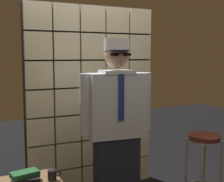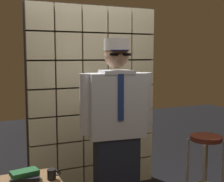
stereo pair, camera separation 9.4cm
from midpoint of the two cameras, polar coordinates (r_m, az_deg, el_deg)
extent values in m
cube|color=beige|center=(3.96, -8.75, -16.15)|extent=(0.31, 0.08, 0.31)
cube|color=beige|center=(4.05, -4.17, -15.51)|extent=(0.31, 0.08, 0.31)
cube|color=beige|center=(4.18, 0.14, -14.82)|extent=(0.31, 0.08, 0.31)
cube|color=beige|center=(4.32, 4.17, -14.10)|extent=(0.31, 0.08, 0.31)
cube|color=beige|center=(3.77, -13.71, -12.15)|extent=(0.31, 0.08, 0.31)
cube|color=beige|center=(3.84, -8.84, -11.66)|extent=(0.31, 0.08, 0.31)
cube|color=beige|center=(3.94, -4.21, -11.11)|extent=(0.31, 0.08, 0.31)
cube|color=beige|center=(4.07, 0.14, -10.53)|extent=(0.31, 0.08, 0.31)
cube|color=beige|center=(4.21, 4.20, -9.94)|extent=(0.31, 0.08, 0.31)
cube|color=beige|center=(3.68, -13.85, -7.32)|extent=(0.31, 0.08, 0.31)
cube|color=beige|center=(3.75, -8.93, -6.92)|extent=(0.31, 0.08, 0.31)
cube|color=beige|center=(3.86, -4.25, -6.49)|extent=(0.31, 0.08, 0.31)
cube|color=beige|center=(3.98, 0.15, -6.04)|extent=(0.31, 0.08, 0.31)
cube|color=beige|center=(4.13, 4.24, -5.60)|extent=(0.31, 0.08, 0.31)
cube|color=beige|center=(3.61, -13.99, -2.28)|extent=(0.31, 0.08, 0.31)
cube|color=beige|center=(3.69, -9.02, -1.98)|extent=(0.31, 0.08, 0.31)
cube|color=beige|center=(3.80, -4.29, -1.68)|extent=(0.31, 0.08, 0.31)
cube|color=beige|center=(3.93, 0.15, -1.39)|extent=(0.31, 0.08, 0.31)
cube|color=beige|center=(4.08, 4.28, -1.11)|extent=(0.31, 0.08, 0.31)
cube|color=beige|center=(3.58, -14.14, 2.89)|extent=(0.31, 0.08, 0.31)
cube|color=beige|center=(3.66, -9.11, 3.09)|extent=(0.31, 0.08, 0.31)
cube|color=beige|center=(3.76, -4.34, 3.25)|extent=(0.31, 0.08, 0.31)
cube|color=beige|center=(3.89, 0.15, 3.38)|extent=(0.31, 0.08, 0.31)
cube|color=beige|center=(4.05, 4.32, 3.48)|extent=(0.31, 0.08, 0.31)
cube|color=beige|center=(3.57, -14.29, 8.12)|extent=(0.31, 0.08, 0.31)
cube|color=beige|center=(3.65, -9.21, 8.21)|extent=(0.31, 0.08, 0.31)
cube|color=beige|center=(3.76, -4.38, 8.22)|extent=(0.31, 0.08, 0.31)
cube|color=beige|center=(3.89, 0.15, 8.19)|extent=(0.31, 0.08, 0.31)
cube|color=beige|center=(4.04, 4.36, 8.11)|extent=(0.31, 0.08, 0.31)
cube|color=beige|center=(3.60, -14.44, 13.33)|extent=(0.31, 0.08, 0.31)
cube|color=beige|center=(3.68, -9.30, 13.30)|extent=(0.31, 0.08, 0.31)
cube|color=beige|center=(3.78, -4.43, 13.17)|extent=(0.31, 0.08, 0.31)
cube|color=beige|center=(3.91, 0.15, 12.97)|extent=(0.31, 0.08, 0.31)
cube|color=beige|center=(4.06, 4.40, 12.72)|extent=(0.31, 0.08, 0.31)
cube|color=#38332D|center=(3.84, -4.58, -1.58)|extent=(1.65, 0.02, 2.31)
cube|color=#1E2333|center=(3.20, -0.05, -16.11)|extent=(0.44, 0.26, 0.88)
cube|color=silver|center=(2.99, -0.05, -2.66)|extent=(0.57, 0.30, 0.63)
cube|color=navy|center=(2.86, 0.79, -1.18)|extent=(0.06, 0.02, 0.44)
cube|color=silver|center=(2.96, -0.05, 3.53)|extent=(0.33, 0.28, 0.04)
sphere|color=tan|center=(2.96, -0.05, 6.55)|extent=(0.24, 0.24, 0.24)
ellipsoid|color=black|center=(2.91, 0.31, 5.72)|extent=(0.16, 0.10, 0.11)
cube|color=black|center=(2.85, 0.69, 6.78)|extent=(0.20, 0.03, 0.02)
cylinder|color=#191E47|center=(2.87, 0.55, 7.55)|extent=(0.20, 0.20, 0.01)
cylinder|color=white|center=(2.96, -0.05, 8.62)|extent=(0.24, 0.24, 0.11)
cylinder|color=silver|center=(3.11, 5.34, -1.88)|extent=(0.12, 0.12, 0.58)
cylinder|color=silver|center=(2.90, -5.82, -2.48)|extent=(0.12, 0.12, 0.58)
cylinder|color=#592319|center=(3.54, 16.00, -8.26)|extent=(0.34, 0.34, 0.05)
cylinder|color=#A59E93|center=(3.49, 15.59, -15.51)|extent=(0.03, 0.03, 0.76)
cylinder|color=#A59E93|center=(3.66, 18.82, -14.55)|extent=(0.03, 0.03, 0.76)
cylinder|color=#A59E93|center=(3.67, 12.78, -14.25)|extent=(0.03, 0.03, 0.76)
cylinder|color=#A59E93|center=(3.84, 15.97, -13.43)|extent=(0.03, 0.03, 0.76)
cube|color=gray|center=(2.98, -16.57, -15.79)|extent=(0.27, 0.20, 0.03)
cube|color=black|center=(2.96, -16.59, -15.29)|extent=(0.27, 0.20, 0.03)
cube|color=#1E592D|center=(2.97, -16.75, -14.48)|extent=(0.26, 0.17, 0.04)
cylinder|color=black|center=(2.97, -11.96, -15.00)|extent=(0.08, 0.08, 0.09)
torus|color=black|center=(2.98, -10.84, -14.79)|extent=(0.06, 0.01, 0.06)
camera|label=1|loc=(0.05, -90.90, -0.10)|focal=49.37mm
camera|label=2|loc=(0.05, 89.10, 0.10)|focal=49.37mm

